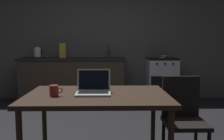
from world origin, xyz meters
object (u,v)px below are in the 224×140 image
Objects in this scene: electric_kettle at (37,53)px; laptop at (93,89)px; bottle at (109,52)px; stove_oven at (161,80)px; cereal_box at (63,51)px; chair at (183,115)px; coffee_mug at (54,91)px; frying_pan at (164,57)px; dining_table at (97,101)px.

laptop is at bearing -65.74° from electric_kettle.
bottle reaches higher than electric_kettle.
cereal_box is at bearing 179.37° from stove_oven.
coffee_mug is (-1.23, -0.20, 0.29)m from chair.
laptop is 2.70× the size of coffee_mug.
frying_pan is 3.40m from coffee_mug.
stove_oven is 3.17m from laptop.
chair is 2.83m from frying_pan.
laptop reaches higher than frying_pan.
chair is (0.85, 0.11, -0.17)m from dining_table.
bottle reaches higher than chair.
frying_pan is (2.62, -0.03, -0.08)m from electric_kettle.
bottle reaches higher than stove_oven.
coffee_mug is (-0.38, -0.09, 0.12)m from dining_table.
dining_table is at bearing -113.01° from stove_oven.
stove_oven is at bearing 150.44° from frying_pan.
laptop is at bearing -172.32° from chair.
electric_kettle is 0.73× the size of cereal_box.
cereal_box is at bearing 98.84° from laptop.
bottle is (0.16, 2.84, 0.23)m from laptop.
dining_table is at bearing 13.87° from coffee_mug.
chair is at bearing -97.75° from stove_oven.
cereal_box is (-2.06, 0.02, 0.61)m from stove_oven.
cereal_box reaches higher than stove_oven.
stove_oven is at bearing 83.35° from chair.
electric_kettle is 0.56× the size of frying_pan.
stove_oven is 0.69× the size of dining_table.
bottle reaches higher than dining_table.
coffee_mug is 0.40× the size of cereal_box.
bottle is (-0.73, 2.74, 0.52)m from chair.
dining_table is 0.41m from coffee_mug.
dining_table is at bearing -74.18° from cereal_box.
stove_oven is 0.49m from frying_pan.
frying_pan is at bearing -1.37° from cereal_box.
electric_kettle is at bearing 107.76° from coffee_mug.
dining_table is 11.20× the size of coffee_mug.
laptop is 0.82× the size of frying_pan.
laptop is 2.86m from bottle.
coffee_mug is at bearing -170.56° from laptop.
bottle reaches higher than laptop.
cereal_box is (-2.11, 0.05, 0.13)m from frying_pan.
bottle is 1.16m from frying_pan.
laptop is at bearing -113.65° from stove_oven.
dining_table is 4.15× the size of laptop.
electric_kettle is at bearing -177.78° from cereal_box.
bottle is 0.95m from cereal_box.
electric_kettle is at bearing 114.85° from dining_table.
stove_oven is 2.87× the size of laptop.
stove_oven reaches higher than dining_table.
coffee_mug is (-0.35, -0.10, 0.00)m from laptop.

